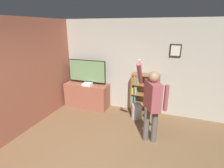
% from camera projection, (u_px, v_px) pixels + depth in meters
% --- Properties ---
extents(wall_back, '(6.15, 0.09, 2.70)m').
position_uv_depth(wall_back, '(130.00, 67.00, 5.18)').
color(wall_back, '#B2AD9E').
rests_on(wall_back, ground_plane).
extents(wall_side_brick, '(0.06, 4.67, 2.70)m').
position_uv_depth(wall_side_brick, '(35.00, 73.00, 4.47)').
color(wall_side_brick, '#93513D').
rests_on(wall_side_brick, ground_plane).
extents(tv_ledge, '(1.37, 0.54, 0.76)m').
position_uv_depth(tv_ledge, '(87.00, 95.00, 5.61)').
color(tv_ledge, '#93513D').
rests_on(tv_ledge, ground_plane).
extents(television, '(1.23, 0.22, 0.75)m').
position_uv_depth(television, '(87.00, 71.00, 5.41)').
color(television, black).
rests_on(television, tv_ledge).
extents(game_console, '(0.27, 0.22, 0.08)m').
position_uv_depth(game_console, '(87.00, 84.00, 5.33)').
color(game_console, white).
rests_on(game_console, tv_ledge).
extents(bookshelf, '(0.78, 0.28, 1.21)m').
position_uv_depth(bookshelf, '(142.00, 94.00, 5.11)').
color(bookshelf, brown).
rests_on(bookshelf, ground_plane).
extents(person, '(0.64, 0.58, 1.89)m').
position_uv_depth(person, '(152.00, 100.00, 3.70)').
color(person, '#56514C').
rests_on(person, ground_plane).
extents(waste_bin, '(0.30, 0.30, 0.42)m').
position_uv_depth(waste_bin, '(137.00, 111.00, 4.93)').
color(waste_bin, '#B7B7BC').
rests_on(waste_bin, ground_plane).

